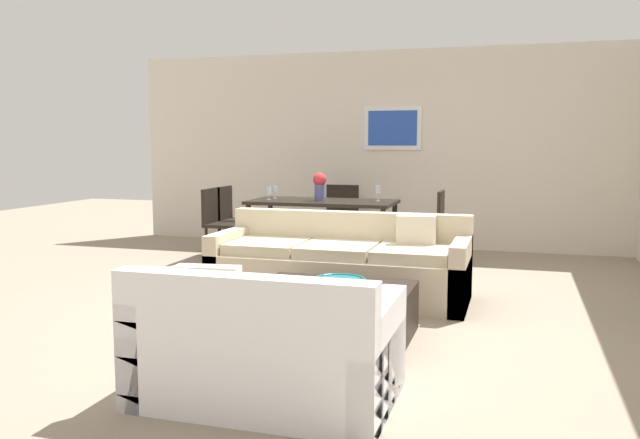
{
  "coord_description": "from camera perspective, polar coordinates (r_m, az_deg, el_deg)",
  "views": [
    {
      "loc": [
        1.54,
        -5.44,
        1.45
      ],
      "look_at": [
        -0.17,
        0.2,
        0.75
      ],
      "focal_mm": 36.63,
      "sensor_mm": 36.0,
      "label": 1
    }
  ],
  "objects": [
    {
      "name": "candle_jar",
      "position": [
        4.7,
        3.68,
        -5.95
      ],
      "size": [
        0.08,
        0.08,
        0.07
      ],
      "primitive_type": "cylinder",
      "color": "silver",
      "rests_on": "coffee_table"
    },
    {
      "name": "centerpiece_vase",
      "position": [
        7.86,
        -0.03,
        3.04
      ],
      "size": [
        0.16,
        0.16,
        0.34
      ],
      "color": "#4C518C",
      "rests_on": "dining_table"
    },
    {
      "name": "decorative_bowl",
      "position": [
        4.76,
        1.71,
        -5.62
      ],
      "size": [
        0.38,
        0.38,
        0.09
      ],
      "color": "#19666B",
      "rests_on": "coffee_table"
    },
    {
      "name": "back_wall_unit",
      "position": [
        9.05,
        9.0,
        6.07
      ],
      "size": [
        8.4,
        0.09,
        2.7
      ],
      "color": "silver",
      "rests_on": "ground"
    },
    {
      "name": "wine_glass_left_far",
      "position": [
        8.2,
        -3.99,
        2.63
      ],
      "size": [
        0.06,
        0.06,
        0.16
      ],
      "color": "silver",
      "rests_on": "dining_table"
    },
    {
      "name": "loveseat_white",
      "position": [
        3.75,
        -4.75,
        -11.2
      ],
      "size": [
        1.41,
        0.9,
        0.78
      ],
      "color": "white",
      "rests_on": "ground"
    },
    {
      "name": "sofa_beige",
      "position": [
        6.08,
        1.86,
        -4.2
      ],
      "size": [
        2.35,
        0.9,
        0.78
      ],
      "color": "beige",
      "rests_on": "ground"
    },
    {
      "name": "dining_chair_left_far",
      "position": [
        8.55,
        -7.69,
        0.36
      ],
      "size": [
        0.44,
        0.44,
        0.88
      ],
      "color": "black",
      "rests_on": "ground"
    },
    {
      "name": "wine_glass_right_far",
      "position": [
        7.83,
        5.08,
        2.56
      ],
      "size": [
        0.07,
        0.07,
        0.18
      ],
      "color": "silver",
      "rests_on": "dining_table"
    },
    {
      "name": "ground_plane",
      "position": [
        5.83,
        1.03,
        -7.62
      ],
      "size": [
        18.0,
        18.0,
        0.0
      ],
      "primitive_type": "plane",
      "color": "gray"
    },
    {
      "name": "dining_table",
      "position": [
        7.9,
        0.23,
        1.14
      ],
      "size": [
        1.76,
        0.85,
        0.75
      ],
      "color": "black",
      "rests_on": "ground"
    },
    {
      "name": "coffee_table",
      "position": [
        4.88,
        0.98,
        -8.19
      ],
      "size": [
        1.16,
        0.93,
        0.38
      ],
      "color": "black",
      "rests_on": "ground"
    },
    {
      "name": "dining_chair_left_near",
      "position": [
        8.2,
        -8.79,
        0.07
      ],
      "size": [
        0.44,
        0.44,
        0.88
      ],
      "color": "black",
      "rests_on": "ground"
    },
    {
      "name": "dining_chair_head",
      "position": [
        8.71,
        1.79,
        0.53
      ],
      "size": [
        0.44,
        0.44,
        0.88
      ],
      "color": "black",
      "rests_on": "ground"
    },
    {
      "name": "wine_glass_left_near",
      "position": [
        8.0,
        -4.52,
        2.49
      ],
      "size": [
        0.06,
        0.06,
        0.16
      ],
      "color": "silver",
      "rests_on": "dining_table"
    },
    {
      "name": "dining_chair_right_far",
      "position": [
        7.84,
        9.67,
        -0.25
      ],
      "size": [
        0.44,
        0.44,
        0.88
      ],
      "color": "black",
      "rests_on": "ground"
    }
  ]
}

